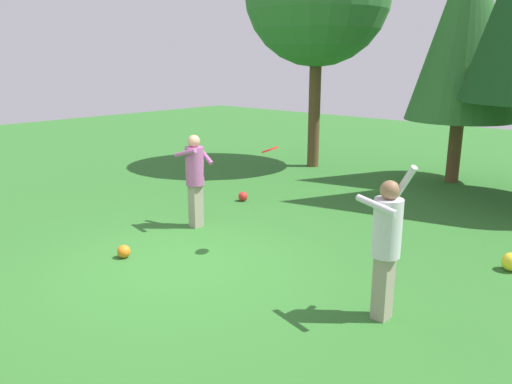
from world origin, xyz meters
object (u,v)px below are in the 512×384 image
at_px(person_thrower, 386,238).
at_px(tree_center, 468,23).
at_px(frisbee, 270,150).
at_px(ball_red, 243,196).
at_px(ball_orange, 124,251).
at_px(ball_yellow, 511,262).
at_px(person_catcher, 195,173).

height_order(person_thrower, tree_center, tree_center).
xyz_separation_m(frisbee, ball_red, (-2.46, 1.96, -1.61)).
relative_size(ball_red, ball_orange, 1.01).
distance_m(frisbee, ball_red, 3.53).
xyz_separation_m(ball_red, ball_yellow, (5.61, -0.07, 0.03)).
height_order(ball_red, ball_yellow, ball_yellow).
xyz_separation_m(frisbee, ball_yellow, (3.15, 1.89, -1.57)).
height_order(person_catcher, tree_center, tree_center).
height_order(person_catcher, ball_orange, person_catcher).
relative_size(ball_orange, ball_yellow, 0.75).
height_order(ball_red, ball_orange, ball_red).
bearing_deg(ball_red, person_catcher, -73.09).
bearing_deg(ball_yellow, tree_center, 119.61).
distance_m(person_thrower, ball_red, 5.62).
distance_m(person_thrower, person_catcher, 4.36).
xyz_separation_m(person_thrower, tree_center, (-2.12, 7.61, 2.87)).
bearing_deg(ball_orange, ball_yellow, 37.35).
distance_m(frisbee, ball_orange, 2.83).
bearing_deg(ball_orange, person_thrower, 14.47).
xyz_separation_m(person_catcher, ball_yellow, (5.04, 1.80, -0.90)).
relative_size(ball_red, ball_yellow, 0.75).
bearing_deg(ball_yellow, person_thrower, -106.08).
relative_size(frisbee, ball_yellow, 1.20).
height_order(frisbee, tree_center, tree_center).
bearing_deg(ball_red, frisbee, -38.52).
bearing_deg(tree_center, ball_red, -118.95).
bearing_deg(frisbee, ball_red, 141.48).
height_order(person_catcher, ball_yellow, person_catcher).
relative_size(person_catcher, ball_orange, 8.32).
relative_size(person_thrower, tree_center, 0.31).
xyz_separation_m(person_thrower, frisbee, (-2.40, 0.69, 0.68)).
xyz_separation_m(person_catcher, ball_red, (-0.57, 1.88, -0.93)).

